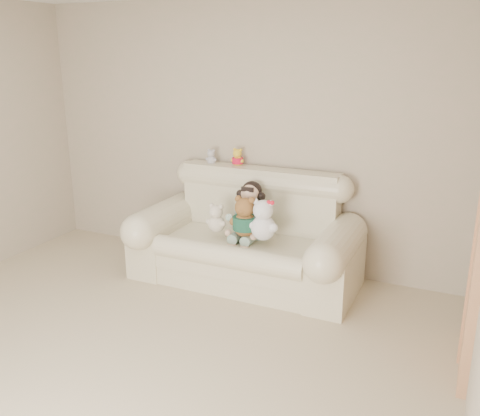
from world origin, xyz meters
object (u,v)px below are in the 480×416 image
Objects in this scene: sofa at (244,229)px; brown_teddy at (245,213)px; white_cat at (263,216)px; cream_teddy at (216,215)px; seated_child at (250,209)px.

brown_teddy is at bearing -64.39° from sofa.
sofa is 0.25m from brown_teddy.
cream_teddy is at bearing 158.57° from white_cat.
seated_child is at bearing 20.91° from cream_teddy.
sofa reaches higher than brown_teddy.
sofa is 4.71× the size of white_cat.
seated_child is at bearing 115.01° from white_cat.
seated_child is (0.02, 0.08, 0.18)m from sofa.
brown_teddy is at bearing 154.46° from white_cat.
brown_teddy is at bearing -80.47° from seated_child.
seated_child is 0.21m from brown_teddy.
brown_teddy is 1.38× the size of cream_teddy.
brown_teddy is at bearing -18.38° from cream_teddy.
seated_child is 1.22× the size of white_cat.
cream_teddy is (-0.25, -0.21, -0.03)m from seated_child.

